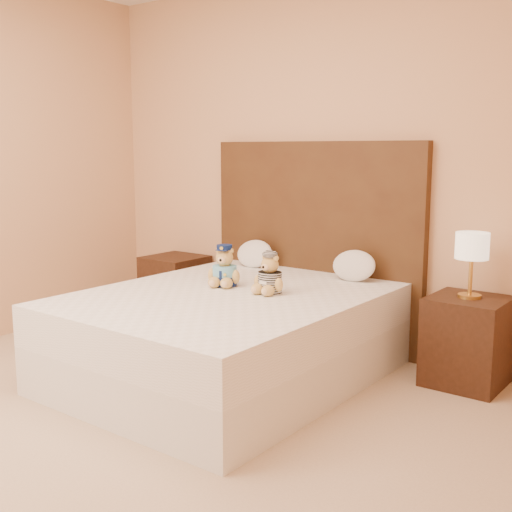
{
  "coord_description": "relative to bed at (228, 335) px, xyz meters",
  "views": [
    {
      "loc": [
        2.52,
        -1.82,
        1.44
      ],
      "look_at": [
        0.03,
        1.45,
        0.76
      ],
      "focal_mm": 45.0,
      "sensor_mm": 36.0,
      "label": 1
    }
  ],
  "objects": [
    {
      "name": "lamp",
      "position": [
        1.25,
        0.8,
        0.57
      ],
      "size": [
        0.2,
        0.2,
        0.4
      ],
      "color": "gold",
      "rests_on": "nightstand_right"
    },
    {
      "name": "nightstand_left",
      "position": [
        -1.25,
        0.8,
        -0.0
      ],
      "size": [
        0.45,
        0.45,
        0.55
      ],
      "primitive_type": "cube",
      "color": "#381E11",
      "rests_on": "ground"
    },
    {
      "name": "headboard",
      "position": [
        0.0,
        1.01,
        0.47
      ],
      "size": [
        1.75,
        0.08,
        1.5
      ],
      "primitive_type": "cube",
      "color": "#452B14",
      "rests_on": "ground"
    },
    {
      "name": "teddy_police",
      "position": [
        -0.16,
        0.15,
        0.41
      ],
      "size": [
        0.29,
        0.29,
        0.27
      ],
      "primitive_type": null,
      "rotation": [
        0.0,
        0.0,
        0.32
      ],
      "color": "#B28945",
      "rests_on": "bed"
    },
    {
      "name": "ground",
      "position": [
        0.0,
        -1.2,
        -0.28
      ],
      "size": [
        4.0,
        4.5,
        0.0
      ],
      "primitive_type": "cube",
      "color": "#C2AA8B",
      "rests_on": "ground"
    },
    {
      "name": "room_walls",
      "position": [
        0.0,
        -0.74,
        1.53
      ],
      "size": [
        4.04,
        4.52,
        2.72
      ],
      "color": "tan",
      "rests_on": "ground"
    },
    {
      "name": "bed",
      "position": [
        0.0,
        0.0,
        0.0
      ],
      "size": [
        1.6,
        2.0,
        0.55
      ],
      "color": "white",
      "rests_on": "ground"
    },
    {
      "name": "pillow_right",
      "position": [
        0.44,
        0.83,
        0.39
      ],
      "size": [
        0.32,
        0.21,
        0.23
      ],
      "primitive_type": "ellipsoid",
      "color": "white",
      "rests_on": "bed"
    },
    {
      "name": "pillow_left",
      "position": [
        -0.43,
        0.83,
        0.39
      ],
      "size": [
        0.32,
        0.2,
        0.22
      ],
      "primitive_type": "ellipsoid",
      "color": "white",
      "rests_on": "bed"
    },
    {
      "name": "nightstand_right",
      "position": [
        1.25,
        0.8,
        -0.0
      ],
      "size": [
        0.45,
        0.45,
        0.55
      ],
      "primitive_type": "cube",
      "color": "#381E11",
      "rests_on": "ground"
    },
    {
      "name": "teddy_prisoner",
      "position": [
        0.21,
        0.16,
        0.4
      ],
      "size": [
        0.23,
        0.22,
        0.25
      ],
      "primitive_type": null,
      "rotation": [
        0.0,
        0.0,
        -0.02
      ],
      "color": "#B28945",
      "rests_on": "bed"
    }
  ]
}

